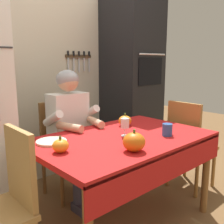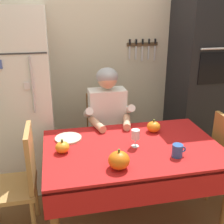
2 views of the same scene
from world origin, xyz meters
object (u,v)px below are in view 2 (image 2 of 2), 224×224
chair_behind_person (105,133)px  pumpkin_large (62,147)px  refrigerator (17,101)px  dining_table (133,157)px  chair_left_side (19,179)px  wine_glass (136,135)px  wall_oven (201,76)px  pumpkin_small (119,160)px  serving_tray (68,138)px  seated_person (109,120)px  pumpkin_medium (154,127)px  coffee_mug (178,151)px

chair_behind_person → pumpkin_large: size_ratio=8.53×
refrigerator → dining_table: 1.32m
chair_left_side → wine_glass: 0.98m
refrigerator → wine_glass: 1.30m
wall_oven → pumpkin_small: wall_oven is taller
pumpkin_small → serving_tray: pumpkin_small is taller
refrigerator → pumpkin_large: size_ratio=16.51×
chair_behind_person → seated_person: size_ratio=0.75×
refrigerator → pumpkin_medium: size_ratio=15.16×
chair_behind_person → chair_left_side: 1.08m
wine_glass → pumpkin_small: pumpkin_small is taller
serving_tray → wine_glass: bearing=-25.2°
pumpkin_large → chair_left_side: bearing=170.0°
seated_person → pumpkin_medium: 0.49m
wall_oven → pumpkin_large: (-1.60, -0.89, -0.27)m
chair_behind_person → pumpkin_large: 0.93m
wall_oven → coffee_mug: bearing=-124.4°
coffee_mug → pumpkin_medium: 0.45m
chair_behind_person → coffee_mug: 1.09m
wine_glass → wall_oven: bearing=41.4°
pumpkin_small → pumpkin_medium: bearing=49.9°
chair_behind_person → coffee_mug: bearing=-70.1°
coffee_mug → wine_glass: 0.34m
pumpkin_medium → pumpkin_small: size_ratio=0.79×
chair_behind_person → wine_glass: (0.10, -0.78, 0.33)m
chair_behind_person → coffee_mug: chair_behind_person is taller
coffee_mug → chair_behind_person: bearing=109.9°
dining_table → wine_glass: (0.02, 0.01, 0.18)m
wall_oven → refrigerator: bearing=-178.9°
pumpkin_medium → coffee_mug: bearing=-86.8°
dining_table → chair_left_side: 0.92m
chair_left_side → wine_glass: (0.92, -0.08, 0.33)m
pumpkin_medium → serving_tray: size_ratio=0.54×
chair_left_side → coffee_mug: (1.18, -0.30, 0.28)m
wall_oven → chair_left_side: 2.19m
dining_table → chair_behind_person: chair_behind_person is taller
pumpkin_small → wine_glass: bearing=54.9°
pumpkin_small → seated_person: bearing=83.4°
pumpkin_large → wine_glass: bearing=-2.1°
refrigerator → wall_oven: bearing=1.1°
wine_glass → pumpkin_medium: bearing=44.8°
wine_glass → pumpkin_small: (-0.20, -0.28, -0.04)m
wall_oven → chair_left_side: bearing=-157.1°
pumpkin_medium → seated_person: bearing=133.4°
refrigerator → dining_table: bearing=-42.9°
coffee_mug → pumpkin_large: bearing=164.1°
pumpkin_large → pumpkin_medium: pumpkin_medium is taller
seated_person → pumpkin_large: (-0.47, -0.57, 0.05)m
refrigerator → chair_behind_person: size_ratio=1.94×
serving_tray → dining_table: bearing=-27.3°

